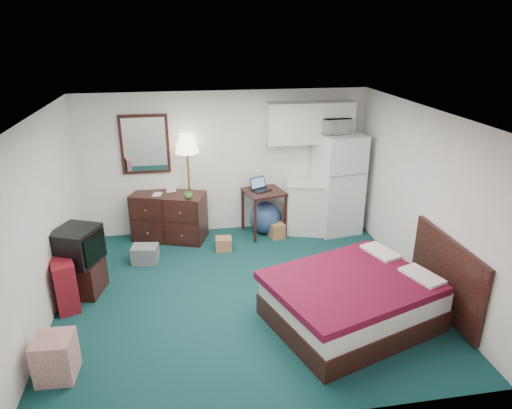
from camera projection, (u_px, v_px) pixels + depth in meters
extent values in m
cube|color=black|center=(245.00, 293.00, 6.39)|extent=(5.00, 4.50, 0.01)
cube|color=silver|center=(243.00, 115.00, 5.47)|extent=(5.00, 4.50, 0.01)
cube|color=silver|center=(226.00, 163.00, 8.00)|extent=(5.00, 0.01, 2.50)
cube|color=silver|center=(281.00, 310.00, 3.87)|extent=(5.00, 0.01, 2.50)
cube|color=silver|center=(40.00, 224.00, 5.55)|extent=(0.01, 4.50, 2.50)
cube|color=silver|center=(422.00, 200.00, 6.32)|extent=(0.01, 4.50, 2.50)
sphere|color=navy|center=(265.00, 218.00, 8.18)|extent=(0.67, 0.67, 0.57)
imported|color=silver|center=(335.00, 124.00, 7.72)|extent=(0.52, 0.36, 0.32)
imported|color=#B07A47|center=(153.00, 189.00, 7.66)|extent=(0.14, 0.04, 0.20)
imported|color=#B07A47|center=(166.00, 185.00, 7.83)|extent=(0.16, 0.03, 0.22)
imported|color=#559443|center=(188.00, 194.00, 7.52)|extent=(0.16, 0.14, 0.13)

